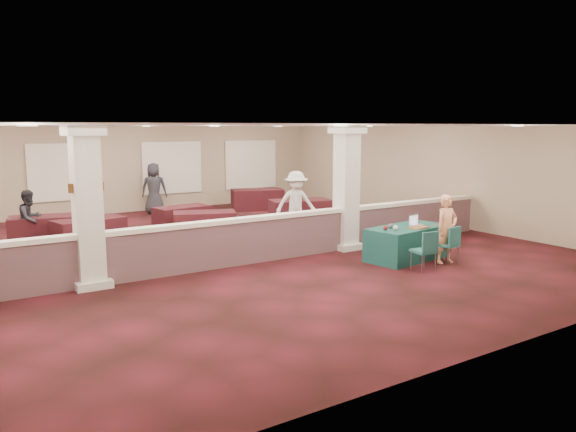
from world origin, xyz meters
TOP-DOWN VIEW (x-y plane):
  - ground at (0.00, 0.00)m, footprint 16.00×16.00m
  - wall_back at (0.00, 8.00)m, footprint 16.00×0.04m
  - wall_front at (0.00, -8.00)m, footprint 16.00×0.04m
  - wall_right at (8.00, 0.00)m, footprint 0.04×16.00m
  - ceiling at (0.00, 0.00)m, footprint 16.00×16.00m
  - partition_wall at (0.00, -1.50)m, footprint 15.60×0.28m
  - column_left at (-3.50, -1.50)m, footprint 0.72×0.72m
  - column_right at (3.00, -1.50)m, footprint 0.72×0.72m
  - sconce_left at (-3.78, -1.50)m, footprint 0.12×0.12m
  - sconce_right at (-3.22, -1.50)m, footprint 0.12×0.12m
  - near_table at (3.50, -3.22)m, footprint 2.20×1.33m
  - conf_chair_main at (4.01, -4.10)m, footprint 0.48×0.49m
  - conf_chair_side at (2.99, -4.31)m, footprint 0.50×0.50m
  - woman at (3.99, -3.99)m, footprint 0.61×0.44m
  - far_table_front_left at (-2.52, 2.62)m, footprint 1.96×1.28m
  - far_table_front_center at (0.65, 2.11)m, footprint 1.98×1.47m
  - far_table_front_right at (4.23, 2.42)m, footprint 2.13×1.46m
  - far_table_back_left at (-3.43, 3.47)m, footprint 2.05×1.32m
  - far_table_back_center at (0.61, 3.71)m, footprint 1.82×1.10m
  - far_table_back_right at (4.60, 5.87)m, footprint 2.17×1.57m
  - attendee_a at (-3.86, 3.27)m, footprint 0.83×0.77m
  - attendee_b at (3.00, 0.83)m, footprint 1.32×0.95m
  - attendee_c at (5.62, 1.50)m, footprint 1.06×0.93m
  - attendee_d at (0.90, 7.00)m, footprint 1.05×0.84m
  - laptop_base at (3.83, -3.23)m, footprint 0.39×0.30m
  - laptop_screen at (3.81, -3.11)m, footprint 0.36×0.07m
  - screen_glow at (3.81, -3.11)m, footprint 0.32×0.05m
  - knitting at (3.59, -3.48)m, footprint 0.48×0.39m
  - yarn_cream at (2.92, -3.42)m, footprint 0.12×0.12m
  - yarn_red at (2.74, -3.28)m, footprint 0.11×0.11m
  - yarn_grey at (3.00, -3.17)m, footprint 0.11×0.11m
  - scissors at (4.24, -3.42)m, footprint 0.13×0.05m

SIDE VIEW (x-z plane):
  - ground at x=0.00m, z-range 0.00..0.00m
  - far_table_back_center at x=0.61m, z-range 0.00..0.69m
  - far_table_front_center at x=0.65m, z-range 0.00..0.72m
  - far_table_front_left at x=-2.52m, z-range 0.00..0.73m
  - far_table_back_left at x=-3.43m, z-range 0.00..0.77m
  - far_table_front_right at x=4.23m, z-range 0.00..0.79m
  - far_table_back_right at x=4.60m, z-range 0.00..0.79m
  - near_table at x=3.50m, z-range 0.00..0.79m
  - conf_chair_main at x=4.01m, z-range 0.08..0.97m
  - conf_chair_side at x=2.99m, z-range 0.08..0.99m
  - partition_wall at x=0.00m, z-range 0.02..1.12m
  - attendee_a at x=-3.86m, z-range 0.00..1.53m
  - scissors at x=4.24m, z-range 0.79..0.81m
  - laptop_base at x=3.83m, z-range 0.79..0.81m
  - woman at x=3.99m, z-range 0.00..1.61m
  - knitting at x=3.59m, z-range 0.79..0.83m
  - attendee_c at x=5.62m, z-range 0.00..1.65m
  - yarn_red at x=2.74m, z-range 0.79..0.90m
  - yarn_grey at x=3.00m, z-range 0.79..0.91m
  - yarn_cream at x=2.92m, z-range 0.79..0.91m
  - screen_glow at x=3.81m, z-range 0.81..1.02m
  - laptop_screen at x=3.81m, z-range 0.81..1.05m
  - attendee_d at x=0.90m, z-range 0.00..1.87m
  - attendee_b at x=3.00m, z-range 0.00..1.88m
  - wall_back at x=0.00m, z-range 0.00..3.20m
  - wall_front at x=0.00m, z-range 0.00..3.20m
  - wall_right at x=8.00m, z-range 0.00..3.20m
  - column_left at x=-3.50m, z-range 0.04..3.24m
  - column_right at x=3.00m, z-range 0.04..3.24m
  - sconce_left at x=-3.78m, z-range 1.91..2.09m
  - sconce_right at x=-3.22m, z-range 1.91..2.09m
  - ceiling at x=0.00m, z-range 3.19..3.21m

